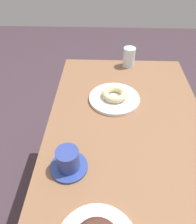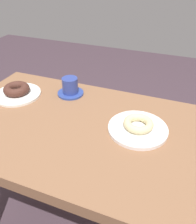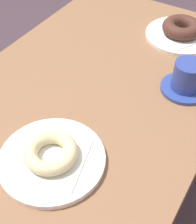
{
  "view_description": "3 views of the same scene",
  "coord_description": "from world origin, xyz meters",
  "px_view_note": "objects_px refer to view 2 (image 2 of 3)",
  "views": [
    {
      "loc": [
        0.57,
        -0.1,
        1.37
      ],
      "look_at": [
        -0.08,
        -0.12,
        0.78
      ],
      "focal_mm": 35.19,
      "sensor_mm": 36.0,
      "label": 1
    },
    {
      "loc": [
        -0.31,
        0.64,
        1.3
      ],
      "look_at": [
        -0.04,
        -0.06,
        0.78
      ],
      "focal_mm": 36.59,
      "sensor_mm": 36.0,
      "label": 2
    },
    {
      "loc": [
        -0.51,
        -0.35,
        1.32
      ],
      "look_at": [
        -0.05,
        -0.07,
        0.77
      ],
      "focal_mm": 52.98,
      "sensor_mm": 36.0,
      "label": 3
    }
  ],
  "objects_px": {
    "plate_chocolate_ring": "(18,94)",
    "donut_sugar_ring": "(138,124)",
    "donut_chocolate_ring": "(17,89)",
    "plate_sugar_ring": "(138,129)",
    "coffee_cup": "(70,87)"
  },
  "relations": [
    {
      "from": "plate_chocolate_ring",
      "to": "donut_sugar_ring",
      "type": "height_order",
      "value": "donut_sugar_ring"
    },
    {
      "from": "donut_chocolate_ring",
      "to": "donut_sugar_ring",
      "type": "xyz_separation_m",
      "value": [
        -0.6,
        0.05,
        -0.0
      ]
    },
    {
      "from": "donut_chocolate_ring",
      "to": "donut_sugar_ring",
      "type": "relative_size",
      "value": 1.06
    },
    {
      "from": "plate_sugar_ring",
      "to": "coffee_cup",
      "type": "height_order",
      "value": "coffee_cup"
    },
    {
      "from": "plate_chocolate_ring",
      "to": "donut_sugar_ring",
      "type": "xyz_separation_m",
      "value": [
        -0.6,
        0.05,
        0.03
      ]
    },
    {
      "from": "donut_chocolate_ring",
      "to": "coffee_cup",
      "type": "distance_m",
      "value": 0.25
    },
    {
      "from": "coffee_cup",
      "to": "donut_sugar_ring",
      "type": "bearing_deg",
      "value": 156.83
    },
    {
      "from": "donut_chocolate_ring",
      "to": "donut_sugar_ring",
      "type": "distance_m",
      "value": 0.6
    },
    {
      "from": "plate_sugar_ring",
      "to": "plate_chocolate_ring",
      "type": "bearing_deg",
      "value": -5.19
    },
    {
      "from": "plate_chocolate_ring",
      "to": "plate_sugar_ring",
      "type": "relative_size",
      "value": 0.95
    },
    {
      "from": "plate_chocolate_ring",
      "to": "plate_sugar_ring",
      "type": "bearing_deg",
      "value": 174.81
    },
    {
      "from": "coffee_cup",
      "to": "donut_chocolate_ring",
      "type": "bearing_deg",
      "value": 23.81
    },
    {
      "from": "coffee_cup",
      "to": "plate_sugar_ring",
      "type": "bearing_deg",
      "value": 156.83
    },
    {
      "from": "plate_sugar_ring",
      "to": "coffee_cup",
      "type": "distance_m",
      "value": 0.4
    },
    {
      "from": "plate_sugar_ring",
      "to": "coffee_cup",
      "type": "relative_size",
      "value": 1.83
    }
  ]
}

